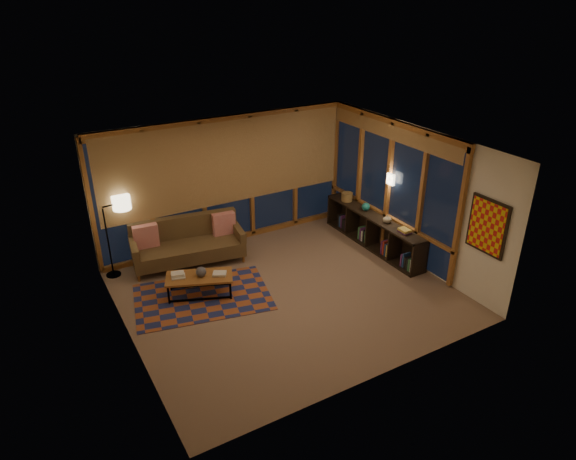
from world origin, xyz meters
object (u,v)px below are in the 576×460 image
coffee_table (200,285)px  bookshelf (373,231)px  floor_lamp (108,239)px  sofa (188,243)px

coffee_table → bookshelf: 3.84m
coffee_table → floor_lamp: size_ratio=0.75×
sofa → coffee_table: 1.25m
floor_lamp → bookshelf: bearing=-25.6°
sofa → coffee_table: (-0.23, -1.20, -0.24)m
coffee_table → sofa: bearing=101.3°
floor_lamp → bookshelf: 5.27m
sofa → bookshelf: sofa is taller
sofa → bookshelf: (3.61, -1.24, -0.08)m
bookshelf → floor_lamp: bearing=163.2°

